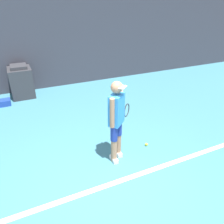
{
  "coord_description": "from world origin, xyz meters",
  "views": [
    {
      "loc": [
        -1.12,
        -2.51,
        2.94
      ],
      "look_at": [
        0.47,
        0.95,
        0.98
      ],
      "focal_mm": 35.0,
      "sensor_mm": 36.0,
      "label": 1
    }
  ],
  "objects_px": {
    "tennis_player": "(117,118)",
    "tennis_ball": "(146,144)",
    "covered_chair": "(21,82)",
    "equipment_bag": "(0,103)"
  },
  "relations": [
    {
      "from": "tennis_ball",
      "to": "equipment_bag",
      "type": "relative_size",
      "value": 0.11
    },
    {
      "from": "tennis_ball",
      "to": "covered_chair",
      "type": "xyz_separation_m",
      "value": [
        -2.24,
        4.21,
        0.48
      ]
    },
    {
      "from": "tennis_player",
      "to": "equipment_bag",
      "type": "distance_m",
      "value": 4.43
    },
    {
      "from": "tennis_player",
      "to": "equipment_bag",
      "type": "relative_size",
      "value": 2.65
    },
    {
      "from": "tennis_ball",
      "to": "covered_chair",
      "type": "distance_m",
      "value": 4.8
    },
    {
      "from": "covered_chair",
      "to": "equipment_bag",
      "type": "bearing_deg",
      "value": -144.11
    },
    {
      "from": "tennis_ball",
      "to": "equipment_bag",
      "type": "height_order",
      "value": "equipment_bag"
    },
    {
      "from": "tennis_player",
      "to": "covered_chair",
      "type": "height_order",
      "value": "tennis_player"
    },
    {
      "from": "tennis_player",
      "to": "tennis_ball",
      "type": "bearing_deg",
      "value": -35.24
    },
    {
      "from": "tennis_player",
      "to": "covered_chair",
      "type": "distance_m",
      "value": 4.55
    }
  ]
}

